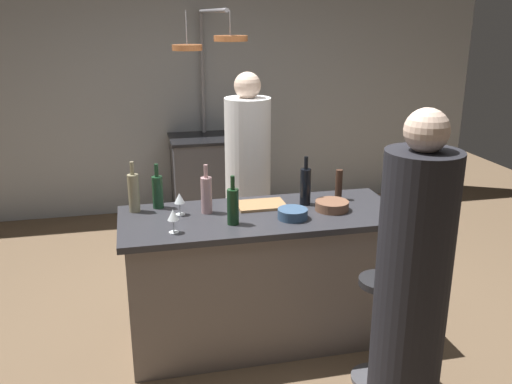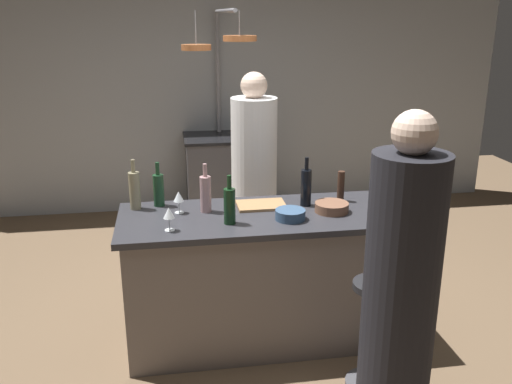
{
  "view_description": "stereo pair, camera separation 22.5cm",
  "coord_description": "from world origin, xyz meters",
  "px_view_note": "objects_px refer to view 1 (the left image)",
  "views": [
    {
      "loc": [
        -0.77,
        -3.22,
        2.12
      ],
      "look_at": [
        0.0,
        0.15,
        1.0
      ],
      "focal_mm": 38.63,
      "sensor_mm": 36.0,
      "label": 1
    },
    {
      "loc": [
        -0.55,
        -3.27,
        2.12
      ],
      "look_at": [
        0.0,
        0.15,
        1.0
      ],
      "focal_mm": 38.63,
      "sensor_mm": 36.0,
      "label": 2
    }
  ],
  "objects_px": {
    "wine_glass_by_chef": "(173,216)",
    "mixing_bowl_wooden": "(332,206)",
    "pepper_mill": "(339,185)",
    "mixing_bowl_blue": "(293,214)",
    "wine_glass_near_left_guest": "(180,199)",
    "wine_bottle_green": "(158,191)",
    "wine_bottle_dark": "(305,186)",
    "wine_bottle_white": "(134,192)",
    "wine_bottle_rose": "(206,194)",
    "chef": "(248,188)",
    "bar_stool_right": "(378,326)",
    "cutting_board": "(261,205)",
    "stove_range": "(209,177)",
    "guest_right": "(411,293)",
    "wine_bottle_red": "(233,206)"
  },
  "relations": [
    {
      "from": "pepper_mill",
      "to": "wine_bottle_rose",
      "type": "bearing_deg",
      "value": -175.7
    },
    {
      "from": "chef",
      "to": "wine_bottle_rose",
      "type": "bearing_deg",
      "value": -118.9
    },
    {
      "from": "wine_bottle_green",
      "to": "bar_stool_right",
      "type": "bearing_deg",
      "value": -36.56
    },
    {
      "from": "chef",
      "to": "wine_bottle_red",
      "type": "distance_m",
      "value": 1.11
    },
    {
      "from": "stove_range",
      "to": "wine_bottle_dark",
      "type": "bearing_deg",
      "value": -81.92
    },
    {
      "from": "wine_glass_by_chef",
      "to": "mixing_bowl_wooden",
      "type": "xyz_separation_m",
      "value": [
        1.04,
        0.17,
        -0.07
      ]
    },
    {
      "from": "wine_bottle_white",
      "to": "wine_glass_near_left_guest",
      "type": "height_order",
      "value": "wine_bottle_white"
    },
    {
      "from": "chef",
      "to": "wine_bottle_red",
      "type": "bearing_deg",
      "value": -106.84
    },
    {
      "from": "wine_glass_near_left_guest",
      "to": "wine_bottle_dark",
      "type": "bearing_deg",
      "value": 1.4
    },
    {
      "from": "pepper_mill",
      "to": "wine_bottle_green",
      "type": "relative_size",
      "value": 0.7
    },
    {
      "from": "wine_bottle_green",
      "to": "wine_bottle_rose",
      "type": "bearing_deg",
      "value": -29.04
    },
    {
      "from": "wine_bottle_red",
      "to": "wine_bottle_green",
      "type": "height_order",
      "value": "wine_bottle_red"
    },
    {
      "from": "guest_right",
      "to": "cutting_board",
      "type": "relative_size",
      "value": 5.39
    },
    {
      "from": "cutting_board",
      "to": "wine_bottle_rose",
      "type": "relative_size",
      "value": 1.0
    },
    {
      "from": "pepper_mill",
      "to": "mixing_bowl_blue",
      "type": "relative_size",
      "value": 1.12
    },
    {
      "from": "stove_range",
      "to": "pepper_mill",
      "type": "distance_m",
      "value": 2.42
    },
    {
      "from": "wine_glass_by_chef",
      "to": "wine_bottle_dark",
      "type": "bearing_deg",
      "value": 19.37
    },
    {
      "from": "wine_bottle_dark",
      "to": "bar_stool_right",
      "type": "bearing_deg",
      "value": -72.73
    },
    {
      "from": "wine_bottle_red",
      "to": "wine_bottle_dark",
      "type": "bearing_deg",
      "value": 25.21
    },
    {
      "from": "guest_right",
      "to": "wine_bottle_green",
      "type": "bearing_deg",
      "value": 132.09
    },
    {
      "from": "bar_stool_right",
      "to": "guest_right",
      "type": "bearing_deg",
      "value": -95.46
    },
    {
      "from": "stove_range",
      "to": "cutting_board",
      "type": "distance_m",
      "value": 2.35
    },
    {
      "from": "wine_bottle_red",
      "to": "wine_bottle_green",
      "type": "bearing_deg",
      "value": 136.65
    },
    {
      "from": "wine_glass_near_left_guest",
      "to": "wine_glass_by_chef",
      "type": "relative_size",
      "value": 1.0
    },
    {
      "from": "chef",
      "to": "bar_stool_right",
      "type": "xyz_separation_m",
      "value": [
        0.46,
        -1.52,
        -0.42
      ]
    },
    {
      "from": "pepper_mill",
      "to": "mixing_bowl_blue",
      "type": "bearing_deg",
      "value": -144.49
    },
    {
      "from": "wine_glass_near_left_guest",
      "to": "wine_bottle_rose",
      "type": "bearing_deg",
      "value": 1.16
    },
    {
      "from": "chef",
      "to": "wine_bottle_white",
      "type": "relative_size",
      "value": 5.13
    },
    {
      "from": "wine_bottle_green",
      "to": "wine_bottle_dark",
      "type": "bearing_deg",
      "value": -8.78
    },
    {
      "from": "wine_glass_near_left_guest",
      "to": "guest_right",
      "type": "bearing_deg",
      "value": -47.17
    },
    {
      "from": "wine_bottle_white",
      "to": "stove_range",
      "type": "bearing_deg",
      "value": 70.45
    },
    {
      "from": "mixing_bowl_wooden",
      "to": "mixing_bowl_blue",
      "type": "distance_m",
      "value": 0.31
    },
    {
      "from": "cutting_board",
      "to": "mixing_bowl_wooden",
      "type": "distance_m",
      "value": 0.47
    },
    {
      "from": "wine_glass_near_left_guest",
      "to": "mixing_bowl_wooden",
      "type": "xyz_separation_m",
      "value": [
        0.98,
        -0.13,
        -0.07
      ]
    },
    {
      "from": "wine_bottle_white",
      "to": "wine_glass_by_chef",
      "type": "height_order",
      "value": "wine_bottle_white"
    },
    {
      "from": "wine_glass_by_chef",
      "to": "mixing_bowl_wooden",
      "type": "distance_m",
      "value": 1.06
    },
    {
      "from": "guest_right",
      "to": "wine_bottle_white",
      "type": "distance_m",
      "value": 1.82
    },
    {
      "from": "wine_bottle_dark",
      "to": "wine_glass_near_left_guest",
      "type": "height_order",
      "value": "wine_bottle_dark"
    },
    {
      "from": "guest_right",
      "to": "cutting_board",
      "type": "height_order",
      "value": "guest_right"
    },
    {
      "from": "wine_bottle_white",
      "to": "wine_bottle_rose",
      "type": "bearing_deg",
      "value": -15.69
    },
    {
      "from": "guest_right",
      "to": "wine_bottle_red",
      "type": "distance_m",
      "value": 1.16
    },
    {
      "from": "stove_range",
      "to": "chef",
      "type": "height_order",
      "value": "chef"
    },
    {
      "from": "cutting_board",
      "to": "wine_bottle_dark",
      "type": "relative_size",
      "value": 0.97
    },
    {
      "from": "wine_bottle_rose",
      "to": "wine_glass_by_chef",
      "type": "xyz_separation_m",
      "value": [
        -0.24,
        -0.3,
        -0.02
      ]
    },
    {
      "from": "cutting_board",
      "to": "pepper_mill",
      "type": "distance_m",
      "value": 0.56
    },
    {
      "from": "wine_bottle_red",
      "to": "wine_bottle_white",
      "type": "relative_size",
      "value": 0.92
    },
    {
      "from": "wine_bottle_white",
      "to": "mixing_bowl_blue",
      "type": "xyz_separation_m",
      "value": [
        0.96,
        -0.36,
        -0.1
      ]
    },
    {
      "from": "wine_bottle_rose",
      "to": "mixing_bowl_wooden",
      "type": "distance_m",
      "value": 0.82
    },
    {
      "from": "cutting_board",
      "to": "wine_bottle_green",
      "type": "relative_size",
      "value": 1.07
    },
    {
      "from": "bar_stool_right",
      "to": "mixing_bowl_blue",
      "type": "distance_m",
      "value": 0.84
    }
  ]
}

